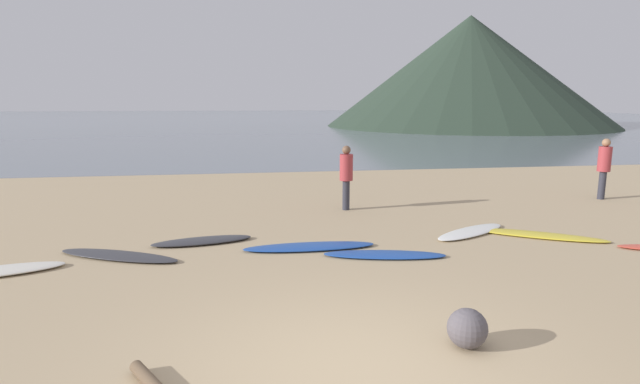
{
  "coord_description": "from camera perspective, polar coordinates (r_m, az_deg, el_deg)",
  "views": [
    {
      "loc": [
        -1.05,
        -4.5,
        2.75
      ],
      "look_at": [
        0.69,
        6.92,
        0.6
      ],
      "focal_mm": 28.27,
      "sensor_mm": 36.0,
      "label": 1
    }
  ],
  "objects": [
    {
      "name": "surfboard_1",
      "position": [
        9.57,
        -21.87,
        -6.69
      ],
      "size": [
        2.35,
        1.44,
        0.08
      ],
      "primitive_type": "ellipsoid",
      "rotation": [
        0.0,
        0.0,
        -0.43
      ],
      "color": "#333338",
      "rests_on": "ground"
    },
    {
      "name": "person_0",
      "position": [
        12.49,
        2.99,
        2.24
      ],
      "size": [
        0.33,
        0.33,
        1.61
      ],
      "rotation": [
        0.0,
        0.0,
        2.37
      ],
      "color": "#2D2D38",
      "rests_on": "ground"
    },
    {
      "name": "surfboard_2",
      "position": [
        10.02,
        -13.2,
        -5.4
      ],
      "size": [
        1.97,
        0.86,
        0.09
      ],
      "primitive_type": "ellipsoid",
      "rotation": [
        0.0,
        0.0,
        0.18
      ],
      "color": "#333338",
      "rests_on": "ground"
    },
    {
      "name": "beach_rock_near",
      "position": [
        6.05,
        16.34,
        -14.59
      ],
      "size": [
        0.45,
        0.45,
        0.45
      ],
      "primitive_type": "sphere",
      "color": "#524C51",
      "rests_on": "ground"
    },
    {
      "name": "surfboard_3",
      "position": [
        9.4,
        -1.2,
        -6.2
      ],
      "size": [
        2.46,
        0.57,
        0.08
      ],
      "primitive_type": "ellipsoid",
      "rotation": [
        0.0,
        0.0,
        0.01
      ],
      "color": "#1E479E",
      "rests_on": "ground"
    },
    {
      "name": "surfboard_6",
      "position": [
        11.12,
        23.41,
        -4.47
      ],
      "size": [
        2.52,
        1.8,
        0.07
      ],
      "primitive_type": "ellipsoid",
      "rotation": [
        0.0,
        0.0,
        -0.54
      ],
      "color": "yellow",
      "rests_on": "ground"
    },
    {
      "name": "headland_hill",
      "position": [
        53.36,
        16.44,
        12.94
      ],
      "size": [
        27.94,
        27.94,
        10.73
      ],
      "primitive_type": "cone",
      "color": "#28382B",
      "rests_on": "ground"
    },
    {
      "name": "ocean_water",
      "position": [
        68.91,
        -7.84,
        8.16
      ],
      "size": [
        140.0,
        100.0,
        0.01
      ],
      "primitive_type": "cube",
      "color": "slate",
      "rests_on": "ground"
    },
    {
      "name": "ground_plane",
      "position": [
        14.81,
        -4.42,
        -0.58
      ],
      "size": [
        120.0,
        120.0,
        0.2
      ],
      "primitive_type": "cube",
      "color": "tan",
      "rests_on": "ground"
    },
    {
      "name": "surfboard_4",
      "position": [
        9.02,
        7.32,
        -7.05
      ],
      "size": [
        2.21,
        0.91,
        0.07
      ],
      "primitive_type": "ellipsoid",
      "rotation": [
        0.0,
        0.0,
        -0.19
      ],
      "color": "#1E479E",
      "rests_on": "ground"
    },
    {
      "name": "surfboard_5",
      "position": [
        10.89,
        16.69,
        -4.33
      ],
      "size": [
        2.04,
        1.51,
        0.08
      ],
      "primitive_type": "ellipsoid",
      "rotation": [
        0.0,
        0.0,
        0.53
      ],
      "color": "white",
      "rests_on": "ground"
    },
    {
      "name": "person_1",
      "position": [
        15.87,
        29.49,
        2.81
      ],
      "size": [
        0.34,
        0.34,
        1.68
      ],
      "rotation": [
        0.0,
        0.0,
        1.95
      ],
      "color": "#2D2D38",
      "rests_on": "ground"
    }
  ]
}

